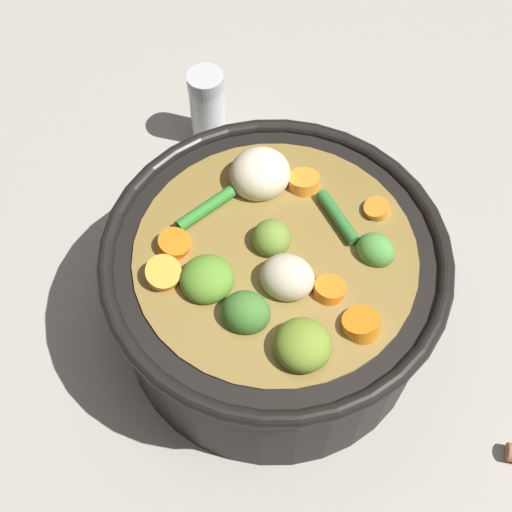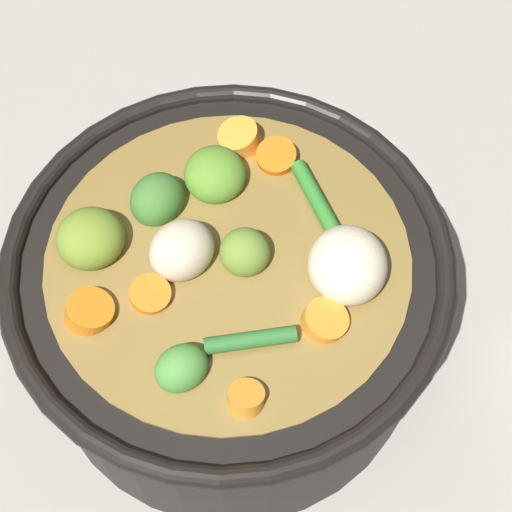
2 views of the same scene
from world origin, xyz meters
name	(u,v)px [view 2 (image 2 of 2)]	position (x,y,z in m)	size (l,w,h in m)	color
ground_plane	(233,339)	(0.00, 0.00, 0.00)	(1.10, 1.10, 0.00)	#9E998E
cooking_pot	(230,297)	(0.00, 0.00, 0.06)	(0.27, 0.27, 0.14)	black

